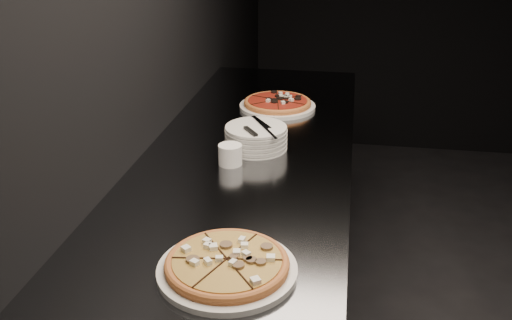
% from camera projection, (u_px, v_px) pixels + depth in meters
% --- Properties ---
extents(wall_left, '(0.02, 5.00, 2.80)m').
position_uv_depth(wall_left, '(133.00, 16.00, 1.87)').
color(wall_left, black).
rests_on(wall_left, floor).
extents(counter, '(0.74, 2.44, 0.92)m').
position_uv_depth(counter, '(246.00, 268.00, 2.19)').
color(counter, slate).
rests_on(counter, floor).
extents(pizza_mushroom, '(0.34, 0.34, 0.04)m').
position_uv_depth(pizza_mushroom, '(227.00, 265.00, 1.36)').
color(pizza_mushroom, white).
rests_on(pizza_mushroom, counter).
extents(pizza_tomato, '(0.38, 0.38, 0.04)m').
position_uv_depth(pizza_tomato, '(277.00, 104.00, 2.50)').
color(pizza_tomato, white).
rests_on(pizza_tomato, counter).
extents(plate_stack, '(0.22, 0.22, 0.08)m').
position_uv_depth(plate_stack, '(256.00, 137.00, 2.07)').
color(plate_stack, white).
rests_on(plate_stack, counter).
extents(cutlery, '(0.11, 0.23, 0.01)m').
position_uv_depth(cutlery, '(258.00, 128.00, 2.04)').
color(cutlery, '#B8BABF').
rests_on(cutlery, plate_stack).
extents(ramekin, '(0.08, 0.08, 0.07)m').
position_uv_depth(ramekin, '(230.00, 154.00, 1.94)').
color(ramekin, white).
rests_on(ramekin, counter).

